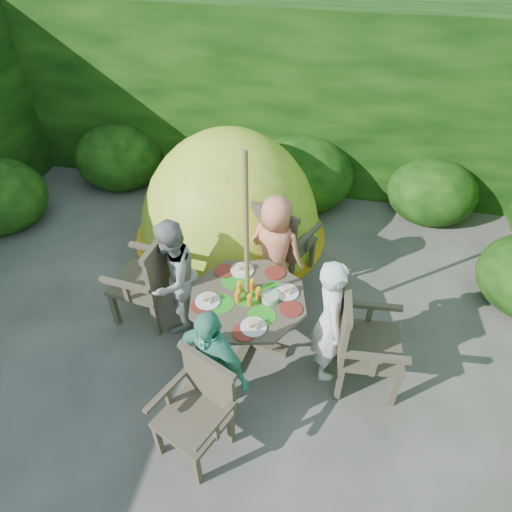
% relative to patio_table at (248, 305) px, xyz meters
% --- Properties ---
extents(ground, '(60.00, 60.00, 0.00)m').
position_rel_patio_table_xyz_m(ground, '(-0.42, -0.57, -0.57)').
color(ground, '#413F3A').
rests_on(ground, ground).
extents(hedge_enclosure, '(9.00, 9.00, 2.50)m').
position_rel_patio_table_xyz_m(hedge_enclosure, '(-0.42, 0.77, 0.68)').
color(hedge_enclosure, black).
rests_on(hedge_enclosure, ground).
extents(patio_table, '(1.33, 1.33, 0.81)m').
position_rel_patio_table_xyz_m(patio_table, '(0.00, 0.00, 0.00)').
color(patio_table, '#3A3326').
rests_on(patio_table, ground).
extents(parasol_pole, '(0.05, 0.05, 2.20)m').
position_rel_patio_table_xyz_m(parasol_pole, '(-0.00, -0.00, 0.53)').
color(parasol_pole, brown).
rests_on(parasol_pole, ground).
extents(garden_chair_right, '(0.61, 0.68, 1.06)m').
position_rel_patio_table_xyz_m(garden_chair_right, '(1.07, -0.20, -0.00)').
color(garden_chair_right, '#3A3326').
rests_on(garden_chair_right, ground).
extents(garden_chair_left, '(0.62, 0.68, 1.04)m').
position_rel_patio_table_xyz_m(garden_chair_left, '(-1.08, 0.18, -0.01)').
color(garden_chair_left, '#3A3326').
rests_on(garden_chair_left, ground).
extents(garden_chair_back, '(0.76, 0.72, 1.00)m').
position_rel_patio_table_xyz_m(garden_chair_back, '(0.16, 1.08, -0.03)').
color(garden_chair_back, '#3A3326').
rests_on(garden_chair_back, ground).
extents(garden_chair_front, '(0.70, 0.66, 0.91)m').
position_rel_patio_table_xyz_m(garden_chair_front, '(-0.17, -1.09, -0.08)').
color(garden_chair_front, '#3A3326').
rests_on(garden_chair_front, ground).
extents(child_right, '(0.40, 0.54, 1.35)m').
position_rel_patio_table_xyz_m(child_right, '(0.79, -0.13, 0.11)').
color(child_right, white).
rests_on(child_right, ground).
extents(child_left, '(0.59, 0.71, 1.31)m').
position_rel_patio_table_xyz_m(child_left, '(-0.79, 0.13, 0.09)').
color(child_left, gray).
rests_on(child_left, ground).
extents(child_back, '(0.71, 0.56, 1.28)m').
position_rel_patio_table_xyz_m(child_back, '(0.13, 0.79, 0.07)').
color(child_back, '#F58865').
rests_on(child_back, ground).
extents(child_front, '(0.80, 0.59, 1.27)m').
position_rel_patio_table_xyz_m(child_front, '(-0.14, -0.79, 0.07)').
color(child_front, '#48AA8B').
rests_on(child_front, ground).
extents(dome_tent, '(2.64, 2.64, 2.86)m').
position_rel_patio_table_xyz_m(dome_tent, '(-0.63, 1.75, -0.57)').
color(dome_tent, '#94CD27').
rests_on(dome_tent, ground).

